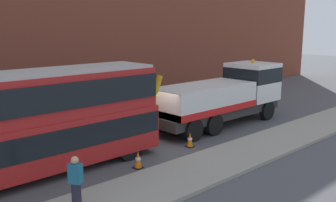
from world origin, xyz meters
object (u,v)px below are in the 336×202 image
object	(u,v)px
pedestrian_onlooker	(76,184)
double_decker_bus	(27,121)
recovery_tow_truck	(224,95)
traffic_cone_midway	(190,140)
traffic_cone_near_bus	(138,160)

from	to	relation	value
pedestrian_onlooker	double_decker_bus	bearing A→B (deg)	56.34
recovery_tow_truck	double_decker_bus	world-z (taller)	double_decker_bus
traffic_cone_midway	pedestrian_onlooker	bearing A→B (deg)	-163.34
recovery_tow_truck	traffic_cone_midway	size ratio (longest dim) A/B	14.08
pedestrian_onlooker	traffic_cone_near_bus	distance (m)	4.18
double_decker_bus	traffic_cone_near_bus	xyz separation A→B (m)	(3.61, -2.11, -1.89)
traffic_cone_near_bus	traffic_cone_midway	xyz separation A→B (m)	(3.53, 0.47, 0.00)
double_decker_bus	pedestrian_onlooker	distance (m)	4.02
double_decker_bus	traffic_cone_midway	size ratio (longest dim) A/B	15.35
recovery_tow_truck	pedestrian_onlooker	bearing A→B (deg)	-162.13
traffic_cone_near_bus	traffic_cone_midway	size ratio (longest dim) A/B	1.00
pedestrian_onlooker	traffic_cone_near_bus	size ratio (longest dim) A/B	2.38
double_decker_bus	traffic_cone_midway	xyz separation A→B (m)	(7.14, -1.64, -1.89)
recovery_tow_truck	double_decker_bus	size ratio (longest dim) A/B	0.92
double_decker_bus	pedestrian_onlooker	xyz separation A→B (m)	(-0.15, -3.82, -1.25)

